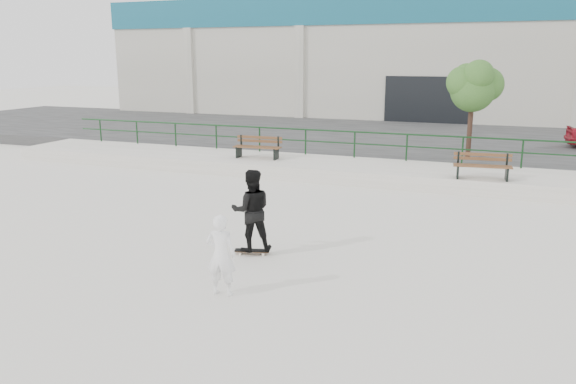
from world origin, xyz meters
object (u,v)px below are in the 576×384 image
at_px(standing_skater, 251,210).
at_px(bench_right, 482,166).
at_px(skateboard, 252,251).
at_px(bench_left, 258,147).
at_px(seated_skater, 221,255).
at_px(tree, 474,85).

bearing_deg(standing_skater, bench_right, -148.95).
bearing_deg(skateboard, bench_left, 96.72).
height_order(skateboard, seated_skater, seated_skater).
relative_size(bench_left, seated_skater, 1.21).
xyz_separation_m(bench_left, tree, (7.59, 2.97, 2.36)).
distance_m(bench_right, seated_skater, 10.82).
bearing_deg(bench_right, skateboard, -126.04).
height_order(bench_right, tree, tree).
xyz_separation_m(bench_right, seated_skater, (-4.12, -10.00, -0.14)).
xyz_separation_m(bench_right, skateboard, (-4.51, -7.80, -0.83)).
xyz_separation_m(bench_left, skateboard, (3.72, -8.71, -0.85)).
bearing_deg(tree, seated_skater, -104.06).
bearing_deg(seated_skater, standing_skater, -87.93).
bearing_deg(seated_skater, bench_right, -120.41).
height_order(skateboard, standing_skater, standing_skater).
height_order(bench_left, tree, tree).
distance_m(bench_left, standing_skater, 9.47).
bearing_deg(standing_skater, bench_left, -95.82).
height_order(bench_right, standing_skater, standing_skater).
bearing_deg(standing_skater, tree, -137.27).
height_order(bench_left, bench_right, bench_left).
xyz_separation_m(bench_left, seated_skater, (4.11, -10.91, -0.15)).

